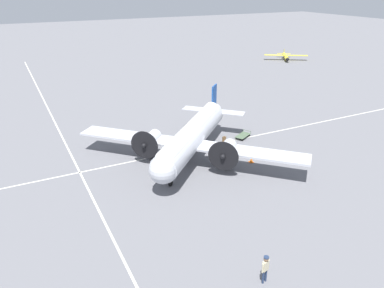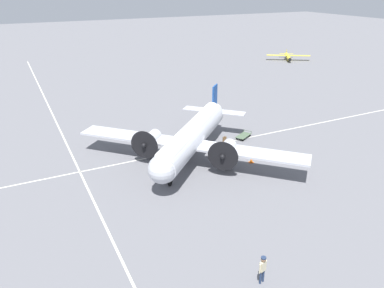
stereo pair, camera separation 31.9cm
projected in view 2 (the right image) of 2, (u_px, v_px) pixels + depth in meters
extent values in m
plane|color=slate|center=(192.00, 158.00, 36.97)|extent=(300.00, 300.00, 0.00)
cube|color=silver|center=(183.00, 151.00, 38.63)|extent=(120.00, 0.16, 0.01)
cube|color=silver|center=(84.00, 182.00, 32.67)|extent=(0.16, 120.00, 0.01)
cylinder|color=silver|center=(192.00, 137.00, 36.05)|extent=(12.09, 11.92, 2.39)
cylinder|color=white|center=(192.00, 131.00, 35.79)|extent=(11.08, 10.91, 1.67)
sphere|color=silver|center=(162.00, 170.00, 29.73)|extent=(2.27, 2.27, 2.27)
cylinder|color=silver|center=(213.00, 113.00, 42.33)|extent=(2.95, 2.93, 1.32)
cube|color=#194799|center=(215.00, 97.00, 42.12)|extent=(1.24, 1.22, 2.75)
cube|color=silver|center=(214.00, 111.00, 42.59)|extent=(6.01, 6.09, 0.10)
cube|color=silver|center=(188.00, 144.00, 35.25)|extent=(17.26, 17.55, 0.20)
cylinder|color=silver|center=(227.00, 150.00, 33.88)|extent=(2.70, 2.68, 1.32)
cylinder|color=black|center=(223.00, 156.00, 32.70)|extent=(1.96, 2.00, 2.76)
sphere|color=black|center=(222.00, 157.00, 32.59)|extent=(0.46, 0.46, 0.46)
cylinder|color=silver|center=(151.00, 140.00, 36.17)|extent=(2.70, 2.68, 1.32)
cylinder|color=black|center=(144.00, 145.00, 34.98)|extent=(1.96, 2.00, 2.76)
sphere|color=black|center=(144.00, 145.00, 34.87)|extent=(0.46, 0.46, 0.46)
cylinder|color=#4C4C51|center=(227.00, 159.00, 34.49)|extent=(0.18, 0.18, 0.94)
cylinder|color=black|center=(227.00, 164.00, 34.68)|extent=(1.00, 0.98, 1.10)
cylinder|color=#4C4C51|center=(152.00, 148.00, 36.78)|extent=(0.18, 0.18, 0.94)
cylinder|color=black|center=(152.00, 152.00, 36.97)|extent=(1.00, 0.98, 1.10)
cylinder|color=#4C4C51|center=(170.00, 177.00, 31.72)|extent=(0.14, 0.14, 0.87)
cylinder|color=black|center=(170.00, 182.00, 31.90)|extent=(0.63, 0.62, 0.70)
cylinder|color=navy|center=(260.00, 278.00, 21.46)|extent=(0.13, 0.13, 0.87)
cylinder|color=navy|center=(263.00, 275.00, 21.62)|extent=(0.13, 0.13, 0.87)
cube|color=beige|center=(263.00, 266.00, 21.24)|extent=(0.46, 0.31, 0.65)
sphere|color=#8C6647|center=(263.00, 260.00, 21.05)|extent=(0.29, 0.29, 0.29)
cylinder|color=beige|center=(260.00, 269.00, 21.09)|extent=(0.10, 0.10, 0.62)
cylinder|color=beige|center=(266.00, 264.00, 21.41)|extent=(0.10, 0.10, 0.62)
cube|color=maroon|center=(261.00, 264.00, 21.28)|extent=(0.05, 0.02, 0.42)
cylinder|color=navy|center=(264.00, 258.00, 21.00)|extent=(0.38, 0.38, 0.07)
cube|color=brown|center=(225.00, 139.00, 40.64)|extent=(0.39, 0.17, 0.61)
cube|color=#4A3520|center=(225.00, 137.00, 40.50)|extent=(0.14, 0.12, 0.02)
cube|color=#4C6047|center=(243.00, 135.00, 41.69)|extent=(2.32, 1.90, 0.04)
cube|color=#4C6047|center=(248.00, 131.00, 42.37)|extent=(0.52, 0.90, 0.04)
cylinder|color=#4C6047|center=(251.00, 132.00, 42.17)|extent=(0.04, 0.04, 0.22)
cylinder|color=#4C6047|center=(244.00, 131.00, 42.66)|extent=(0.04, 0.04, 0.22)
cylinder|color=black|center=(243.00, 140.00, 40.95)|extent=(0.27, 0.19, 0.28)
cylinder|color=black|center=(237.00, 138.00, 41.36)|extent=(0.27, 0.19, 0.28)
cylinder|color=black|center=(250.00, 135.00, 42.15)|extent=(0.27, 0.19, 0.28)
cylinder|color=black|center=(243.00, 134.00, 42.57)|extent=(0.27, 0.19, 0.28)
cylinder|color=yellow|center=(288.00, 57.00, 83.28)|extent=(4.06, 5.74, 0.77)
sphere|color=black|center=(290.00, 60.00, 80.27)|extent=(0.70, 0.70, 0.70)
cube|color=yellow|center=(288.00, 55.00, 82.82)|extent=(8.51, 5.95, 0.08)
cube|color=yellow|center=(287.00, 52.00, 85.85)|extent=(0.35, 0.51, 1.00)
cube|color=yellow|center=(286.00, 54.00, 86.05)|extent=(2.87, 2.08, 0.04)
cylinder|color=black|center=(289.00, 61.00, 81.47)|extent=(0.22, 0.28, 0.28)
cylinder|color=#4C4C51|center=(289.00, 61.00, 81.42)|extent=(0.06, 0.06, 0.21)
cylinder|color=black|center=(291.00, 59.00, 83.76)|extent=(0.22, 0.28, 0.28)
cylinder|color=#4C4C51|center=(291.00, 59.00, 83.72)|extent=(0.06, 0.06, 0.21)
cylinder|color=black|center=(284.00, 59.00, 83.91)|extent=(0.22, 0.28, 0.28)
cylinder|color=#4C4C51|center=(284.00, 59.00, 83.86)|extent=(0.06, 0.06, 0.21)
cube|color=orange|center=(251.00, 162.00, 36.14)|extent=(0.41, 0.41, 0.03)
cone|color=orange|center=(251.00, 160.00, 36.04)|extent=(0.35, 0.35, 0.54)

